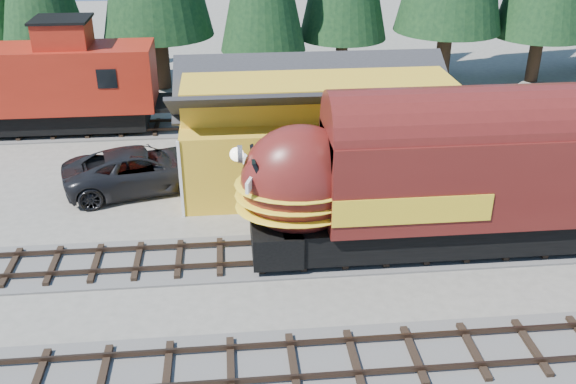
{
  "coord_description": "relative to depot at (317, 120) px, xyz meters",
  "views": [
    {
      "loc": [
        -3.94,
        -16.36,
        12.83
      ],
      "look_at": [
        -1.96,
        4.0,
        2.69
      ],
      "focal_mm": 40.0,
      "sensor_mm": 36.0,
      "label": 1
    }
  ],
  "objects": [
    {
      "name": "ground",
      "position": [
        0.0,
        -10.5,
        -2.96
      ],
      "size": [
        120.0,
        120.0,
        0.0
      ],
      "primitive_type": "plane",
      "color": "#6B665B",
      "rests_on": "ground"
    },
    {
      "name": "track_spur",
      "position": [
        -10.0,
        7.5,
        -2.9
      ],
      "size": [
        32.0,
        3.2,
        0.33
      ],
      "color": "#4C4947",
      "rests_on": "ground"
    },
    {
      "name": "depot",
      "position": [
        0.0,
        0.0,
        0.0
      ],
      "size": [
        12.8,
        7.0,
        5.3
      ],
      "color": "gold",
      "rests_on": "ground"
    },
    {
      "name": "locomotive",
      "position": [
        4.73,
        -6.5,
        -0.17
      ],
      "size": [
        17.78,
        3.53,
        4.83
      ],
      "color": "black",
      "rests_on": "ground"
    },
    {
      "name": "caboose",
      "position": [
        -13.37,
        7.5,
        -0.12
      ],
      "size": [
        11.15,
        3.23,
        5.8
      ],
      "color": "black",
      "rests_on": "ground"
    },
    {
      "name": "pickup_truck_a",
      "position": [
        -7.94,
        -0.08,
        -2.01
      ],
      "size": [
        7.42,
        4.74,
        1.9
      ],
      "primitive_type": "imported",
      "rotation": [
        0.0,
        0.0,
        1.82
      ],
      "color": "black",
      "rests_on": "ground"
    }
  ]
}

